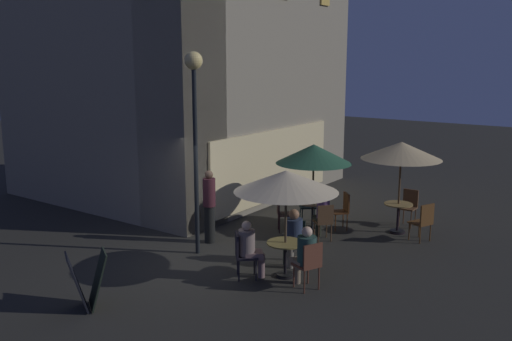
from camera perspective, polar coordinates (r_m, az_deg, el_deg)
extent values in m
plane|color=#282721|center=(12.47, -6.61, -9.12)|extent=(60.00, 60.00, 0.00)
cube|color=gray|center=(17.07, 0.29, 11.70)|extent=(8.55, 1.65, 8.86)
cube|color=gray|center=(16.70, -15.92, 11.27)|extent=(1.65, 7.97, 8.86)
cube|color=beige|center=(16.53, 1.88, 0.60)|extent=(5.99, 0.08, 2.10)
cylinder|color=black|center=(12.30, -6.22, 0.80)|extent=(0.10, 0.10, 4.21)
sphere|color=#FBDA7E|center=(12.09, -6.45, 11.20)|extent=(0.39, 0.39, 0.39)
cube|color=black|center=(10.39, -16.00, -10.72)|extent=(0.56, 0.63, 1.01)
cube|color=black|center=(10.36, -18.01, -10.90)|extent=(0.56, 0.63, 1.01)
cylinder|color=black|center=(14.43, 5.81, -6.14)|extent=(0.40, 0.40, 0.03)
cylinder|color=black|center=(14.33, 5.84, -4.80)|extent=(0.06, 0.06, 0.73)
cylinder|color=olive|center=(14.23, 5.87, -3.32)|extent=(0.74, 0.74, 0.03)
cylinder|color=black|center=(14.67, 14.34, -6.16)|extent=(0.40, 0.40, 0.03)
cylinder|color=black|center=(14.57, 14.41, -4.83)|extent=(0.06, 0.06, 0.74)
cylinder|color=olive|center=(14.47, 14.48, -3.38)|extent=(0.71, 0.71, 0.03)
cylinder|color=black|center=(11.52, 3.02, -10.75)|extent=(0.40, 0.40, 0.03)
cylinder|color=black|center=(11.40, 3.03, -9.20)|extent=(0.06, 0.06, 0.70)
cylinder|color=olive|center=(11.27, 3.05, -7.47)|extent=(0.76, 0.76, 0.03)
cylinder|color=black|center=(14.43, 5.81, -6.08)|extent=(0.36, 0.36, 0.06)
cylinder|color=#4A3A1C|center=(14.14, 5.90, -1.93)|extent=(0.05, 0.05, 2.21)
cone|color=#245337|center=(13.96, 5.97, 1.72)|extent=(1.92, 1.92, 0.49)
cylinder|color=black|center=(14.67, 14.34, -6.10)|extent=(0.36, 0.36, 0.06)
cylinder|color=#4F3822|center=(14.37, 14.56, -1.85)|extent=(0.05, 0.05, 2.29)
cone|color=tan|center=(14.19, 14.76, 2.01)|extent=(1.99, 1.99, 0.43)
cylinder|color=black|center=(11.51, 3.02, -10.68)|extent=(0.36, 0.36, 0.06)
cylinder|color=#4A3C2A|center=(11.16, 3.07, -5.68)|extent=(0.05, 0.05, 2.16)
cone|color=beige|center=(10.92, 3.13, -1.10)|extent=(2.09, 2.09, 0.43)
cylinder|color=black|center=(14.45, 3.57, -5.23)|extent=(0.03, 0.03, 0.44)
cylinder|color=black|center=(14.15, 3.71, -5.60)|extent=(0.03, 0.03, 0.44)
cylinder|color=black|center=(14.42, 2.32, -5.26)|extent=(0.03, 0.03, 0.44)
cylinder|color=black|center=(14.12, 2.44, -5.62)|extent=(0.03, 0.03, 0.44)
cube|color=black|center=(14.21, 3.02, -4.51)|extent=(0.55, 0.55, 0.04)
cube|color=black|center=(14.13, 2.32, -3.55)|extent=(0.33, 0.27, 0.47)
cylinder|color=brown|center=(13.78, 6.02, -6.11)|extent=(0.03, 0.03, 0.44)
cylinder|color=brown|center=(13.89, 7.28, -6.00)|extent=(0.03, 0.03, 0.44)
cylinder|color=brown|center=(13.49, 6.48, -6.51)|extent=(0.03, 0.03, 0.44)
cylinder|color=brown|center=(13.60, 7.76, -6.39)|extent=(0.03, 0.03, 0.44)
cube|color=brown|center=(13.62, 6.91, -5.30)|extent=(0.57, 0.57, 0.04)
cube|color=brown|center=(13.39, 7.20, -4.52)|extent=(0.33, 0.29, 0.45)
cylinder|color=#5B3015|center=(14.39, 8.18, -5.38)|extent=(0.03, 0.03, 0.45)
cylinder|color=#5B3015|center=(14.67, 7.80, -5.03)|extent=(0.03, 0.03, 0.45)
cylinder|color=#5B3015|center=(14.49, 9.37, -5.30)|extent=(0.03, 0.03, 0.45)
cylinder|color=#5B3015|center=(14.77, 8.97, -4.96)|extent=(0.03, 0.03, 0.45)
cube|color=#5B3015|center=(14.51, 8.61, -4.25)|extent=(0.56, 0.56, 0.04)
cube|color=#5B3015|center=(14.50, 9.31, -3.23)|extent=(0.31, 0.31, 0.48)
cylinder|color=black|center=(14.96, 6.06, -4.73)|extent=(0.03, 0.03, 0.42)
cylinder|color=black|center=(14.90, 4.79, -4.76)|extent=(0.03, 0.03, 0.42)
cylinder|color=black|center=(15.27, 5.83, -4.38)|extent=(0.03, 0.03, 0.42)
cylinder|color=black|center=(15.22, 4.58, -4.41)|extent=(0.03, 0.03, 0.42)
cube|color=black|center=(15.03, 5.33, -3.73)|extent=(0.59, 0.59, 0.04)
cube|color=black|center=(15.15, 5.23, -2.70)|extent=(0.30, 0.35, 0.42)
cylinder|color=#5A3617|center=(14.12, 15.51, -6.06)|extent=(0.03, 0.03, 0.43)
cylinder|color=#5A3617|center=(14.37, 16.47, -5.81)|extent=(0.03, 0.03, 0.43)
cylinder|color=#5A3617|center=(13.90, 16.56, -6.41)|extent=(0.03, 0.03, 0.43)
cylinder|color=#5A3617|center=(14.15, 17.52, -6.15)|extent=(0.03, 0.03, 0.43)
cube|color=#5A3617|center=(14.07, 16.57, -5.21)|extent=(0.58, 0.58, 0.04)
cube|color=#5A3617|center=(13.87, 17.24, -4.35)|extent=(0.42, 0.21, 0.49)
cylinder|color=brown|center=(15.04, 15.69, -4.92)|extent=(0.03, 0.03, 0.47)
cylinder|color=brown|center=(15.14, 14.54, -4.74)|extent=(0.03, 0.03, 0.47)
cylinder|color=brown|center=(15.33, 16.11, -4.63)|extent=(0.03, 0.03, 0.47)
cylinder|color=brown|center=(15.43, 14.97, -4.46)|extent=(0.03, 0.03, 0.47)
cube|color=brown|center=(15.17, 15.38, -3.77)|extent=(0.40, 0.40, 0.03)
cube|color=brown|center=(15.27, 15.66, -2.72)|extent=(0.04, 0.40, 0.46)
cylinder|color=black|center=(11.52, -0.18, -9.61)|extent=(0.03, 0.03, 0.45)
cylinder|color=black|center=(11.20, 0.01, -10.25)|extent=(0.03, 0.03, 0.45)
cylinder|color=black|center=(11.49, -1.92, -9.68)|extent=(0.03, 0.03, 0.45)
cylinder|color=black|center=(11.17, -1.78, -10.31)|extent=(0.03, 0.03, 0.45)
cube|color=black|center=(11.26, -0.97, -8.82)|extent=(0.61, 0.61, 0.04)
cube|color=black|center=(11.16, -1.99, -7.65)|extent=(0.35, 0.32, 0.47)
cylinder|color=brown|center=(10.93, 3.92, -10.79)|extent=(0.03, 0.03, 0.46)
cylinder|color=brown|center=(11.12, 5.39, -10.42)|extent=(0.03, 0.03, 0.46)
cylinder|color=brown|center=(10.67, 5.00, -11.38)|extent=(0.03, 0.03, 0.46)
cylinder|color=brown|center=(10.87, 6.49, -10.98)|extent=(0.03, 0.03, 0.46)
cube|color=brown|center=(10.80, 5.23, -9.67)|extent=(0.57, 0.57, 0.04)
cube|color=brown|center=(10.57, 5.89, -8.74)|extent=(0.41, 0.21, 0.46)
cylinder|color=black|center=(11.97, 4.52, -8.87)|extent=(0.03, 0.03, 0.43)
cylinder|color=black|center=(12.03, 2.89, -8.73)|extent=(0.03, 0.03, 0.43)
cylinder|color=black|center=(12.28, 4.86, -8.33)|extent=(0.03, 0.03, 0.43)
cylinder|color=black|center=(12.35, 3.27, -8.19)|extent=(0.03, 0.03, 0.43)
cube|color=black|center=(12.08, 3.90, -7.49)|extent=(0.55, 0.55, 0.04)
cube|color=black|center=(12.19, 4.12, -6.12)|extent=(0.18, 0.42, 0.45)
cube|color=black|center=(13.73, 6.71, -5.01)|extent=(0.47, 0.48, 0.14)
cylinder|color=black|center=(13.95, 6.45, -5.79)|extent=(0.14, 0.14, 0.49)
cylinder|color=#5E3E66|center=(13.54, 6.94, -4.10)|extent=(0.31, 0.31, 0.52)
sphere|color=beige|center=(13.44, 6.97, -2.62)|extent=(0.22, 0.22, 0.22)
cube|color=#806261|center=(11.26, -0.25, -8.67)|extent=(0.49, 0.49, 0.14)
cylinder|color=#806261|center=(11.37, 0.56, -9.80)|extent=(0.14, 0.14, 0.49)
cylinder|color=slate|center=(11.16, -0.98, -7.44)|extent=(0.34, 0.34, 0.52)
sphere|color=beige|center=(11.05, -0.98, -5.72)|extent=(0.20, 0.20, 0.20)
cube|color=#847057|center=(10.91, 4.78, -9.40)|extent=(0.48, 0.48, 0.14)
cylinder|color=#847057|center=(11.11, 4.27, -10.34)|extent=(0.14, 0.14, 0.49)
cylinder|color=#26433C|center=(10.70, 5.25, -8.22)|extent=(0.37, 0.37, 0.56)
sphere|color=beige|center=(10.58, 5.29, -6.32)|extent=(0.21, 0.21, 0.21)
cube|color=gray|center=(11.94, 3.76, -7.51)|extent=(0.46, 0.47, 0.14)
cylinder|color=gray|center=(11.87, 3.57, -8.87)|extent=(0.14, 0.14, 0.49)
cylinder|color=#243048|center=(11.99, 3.92, -6.16)|extent=(0.38, 0.38, 0.50)
sphere|color=#956748|center=(11.89, 3.94, -4.54)|extent=(0.23, 0.23, 0.23)
cylinder|color=black|center=(13.41, -4.80, -5.54)|extent=(0.26, 0.26, 0.91)
cylinder|color=#461F26|center=(13.20, -4.86, -2.26)|extent=(0.30, 0.30, 0.68)
sphere|color=brown|center=(13.11, -4.89, -0.44)|extent=(0.20, 0.20, 0.20)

